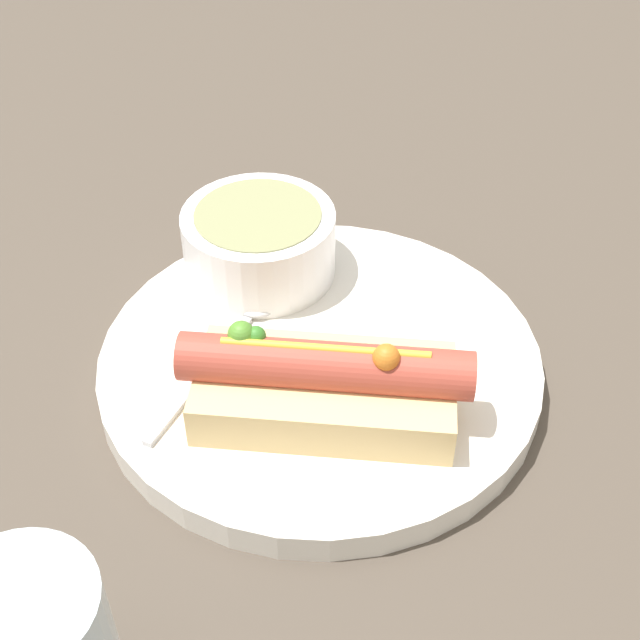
% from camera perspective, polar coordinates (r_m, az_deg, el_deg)
% --- Properties ---
extents(ground_plane, '(4.00, 4.00, 0.00)m').
position_cam_1_polar(ground_plane, '(0.59, 0.00, -3.55)').
color(ground_plane, '#4C4238').
extents(dinner_plate, '(0.29, 0.29, 0.02)m').
position_cam_1_polar(dinner_plate, '(0.58, 0.00, -2.86)').
color(dinner_plate, white).
rests_on(dinner_plate, ground_plane).
extents(hot_dog, '(0.17, 0.08, 0.06)m').
position_cam_1_polar(hot_dog, '(0.53, 0.29, -4.10)').
color(hot_dog, '#E5C17F').
rests_on(hot_dog, dinner_plate).
extents(soup_bowl, '(0.11, 0.11, 0.05)m').
position_cam_1_polar(soup_bowl, '(0.63, -3.92, 5.12)').
color(soup_bowl, white).
rests_on(soup_bowl, dinner_plate).
extents(spoon, '(0.06, 0.16, 0.01)m').
position_cam_1_polar(spoon, '(0.60, -4.42, 0.48)').
color(spoon, '#B7B7BC').
rests_on(spoon, dinner_plate).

